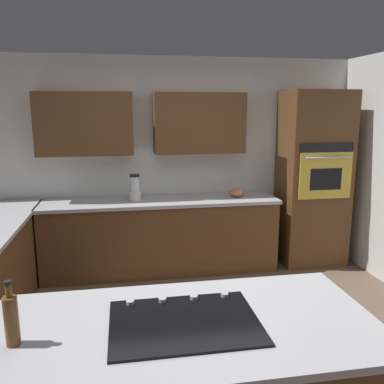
{
  "coord_description": "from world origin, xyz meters",
  "views": [
    {
      "loc": [
        0.53,
        3.0,
        1.98
      ],
      "look_at": [
        -0.13,
        -0.81,
        1.17
      ],
      "focal_mm": 37.68,
      "sensor_mm": 36.0,
      "label": 1
    }
  ],
  "objects_px": {
    "blender": "(135,189)",
    "mixing_bowl": "(236,192)",
    "wall_oven": "(313,179)",
    "cooktop": "(184,321)",
    "oil_bottle": "(11,319)"
  },
  "relations": [
    {
      "from": "blender",
      "to": "oil_bottle",
      "type": "bearing_deg",
      "value": 77.26
    },
    {
      "from": "blender",
      "to": "oil_bottle",
      "type": "xyz_separation_m",
      "value": [
        0.66,
        2.92,
        -0.0
      ]
    },
    {
      "from": "wall_oven",
      "to": "mixing_bowl",
      "type": "bearing_deg",
      "value": -1.11
    },
    {
      "from": "wall_oven",
      "to": "cooktop",
      "type": "distance_m",
      "value": 3.54
    },
    {
      "from": "cooktop",
      "to": "mixing_bowl",
      "type": "distance_m",
      "value": 3.07
    },
    {
      "from": "cooktop",
      "to": "oil_bottle",
      "type": "bearing_deg",
      "value": 3.92
    },
    {
      "from": "blender",
      "to": "mixing_bowl",
      "type": "distance_m",
      "value": 1.25
    },
    {
      "from": "mixing_bowl",
      "to": "oil_bottle",
      "type": "xyz_separation_m",
      "value": [
        1.91,
        2.92,
        0.08
      ]
    },
    {
      "from": "wall_oven",
      "to": "cooktop",
      "type": "bearing_deg",
      "value": 53.62
    },
    {
      "from": "wall_oven",
      "to": "blender",
      "type": "bearing_deg",
      "value": -0.49
    },
    {
      "from": "wall_oven",
      "to": "blender",
      "type": "distance_m",
      "value": 2.25
    },
    {
      "from": "wall_oven",
      "to": "oil_bottle",
      "type": "xyz_separation_m",
      "value": [
        2.91,
        2.9,
        -0.07
      ]
    },
    {
      "from": "cooktop",
      "to": "oil_bottle",
      "type": "xyz_separation_m",
      "value": [
        0.81,
        0.06,
        0.12
      ]
    },
    {
      "from": "wall_oven",
      "to": "cooktop",
      "type": "height_order",
      "value": "wall_oven"
    },
    {
      "from": "blender",
      "to": "oil_bottle",
      "type": "relative_size",
      "value": 0.98
    }
  ]
}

